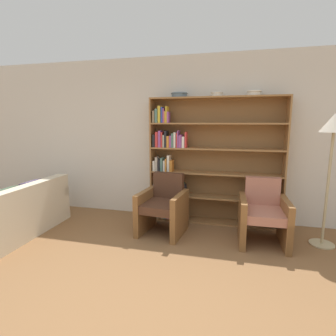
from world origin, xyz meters
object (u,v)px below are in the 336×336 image
object	(u,v)px
bookshelf	(202,162)
couch	(15,216)
bowl_brass	(179,95)
armchair_cushioned	(263,214)
floor_lamp	(333,134)
bowl_terracotta	(217,94)
bowl_copper	(254,93)
armchair_leather	(163,206)

from	to	relation	value
bookshelf	couch	xyz separation A→B (m)	(-2.62, -1.24, -0.73)
bowl_brass	armchair_cushioned	bearing A→B (deg)	-23.79
couch	floor_lamp	distance (m)	4.57
bookshelf	bowl_terracotta	xyz separation A→B (m)	(0.20, -0.02, 1.08)
bowl_brass	armchair_cushioned	world-z (taller)	bowl_brass
bowl_terracotta	floor_lamp	world-z (taller)	bowl_terracotta
armchair_cushioned	bowl_copper	bearing A→B (deg)	-75.13
armchair_cushioned	couch	bearing A→B (deg)	9.11
bookshelf	bowl_copper	world-z (taller)	bowl_copper
bowl_brass	bowl_terracotta	world-z (taller)	bowl_brass
bowl_brass	floor_lamp	xyz separation A→B (m)	(2.12, -0.48, -0.59)
bowl_copper	couch	bearing A→B (deg)	-160.19
couch	bookshelf	bearing A→B (deg)	-65.78
bookshelf	bowl_copper	xyz separation A→B (m)	(0.76, -0.02, 1.09)
bookshelf	armchair_leather	world-z (taller)	bookshelf
armchair_leather	armchair_cushioned	distance (m)	1.43
couch	armchair_cushioned	distance (m)	3.61
floor_lamp	bowl_terracotta	bearing A→B (deg)	162.35
couch	armchair_leather	size ratio (longest dim) A/B	1.90
couch	floor_lamp	world-z (taller)	floor_lamp
bowl_terracotta	bowl_copper	world-z (taller)	bowl_copper
bookshelf	bowl_copper	size ratio (longest dim) A/B	9.54
bowl_brass	floor_lamp	size ratio (longest dim) A/B	0.15
armchair_cushioned	floor_lamp	size ratio (longest dim) A/B	0.50
bowl_brass	armchair_cushioned	distance (m)	2.23
bookshelf	armchair_leather	bearing A→B (deg)	-130.30
couch	armchair_cushioned	bearing A→B (deg)	-80.86
bookshelf	armchair_cushioned	xyz separation A→B (m)	(0.92, -0.60, -0.61)
bowl_terracotta	armchair_leather	bearing A→B (deg)	-140.73
bowl_copper	floor_lamp	xyz separation A→B (m)	(0.96, -0.48, -0.59)
bowl_terracotta	bowl_copper	size ratio (longest dim) A/B	0.83
bowl_brass	bowl_terracotta	distance (m)	0.60
couch	armchair_leather	bearing A→B (deg)	-74.28
bowl_copper	armchair_leather	xyz separation A→B (m)	(-1.27, -0.58, -1.70)
armchair_cushioned	floor_lamp	xyz separation A→B (m)	(0.80, 0.10, 1.11)
couch	armchair_leather	distance (m)	2.21
couch	floor_lamp	bearing A→B (deg)	-81.43
bookshelf	bowl_copper	distance (m)	1.32
couch	floor_lamp	xyz separation A→B (m)	(4.34, 0.73, 1.23)
bowl_terracotta	floor_lamp	xyz separation A→B (m)	(1.52, -0.48, -0.58)
bowl_copper	bowl_terracotta	bearing A→B (deg)	180.00
bowl_copper	armchair_leather	bearing A→B (deg)	-155.35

